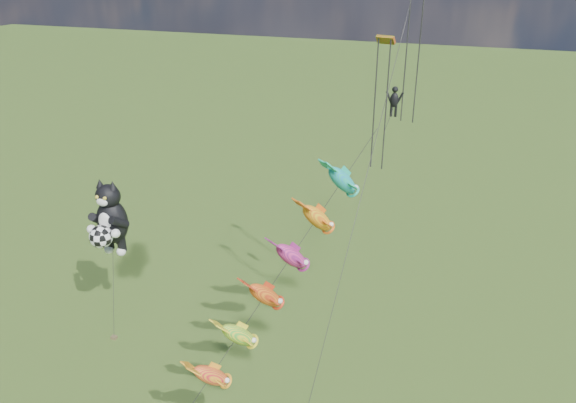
% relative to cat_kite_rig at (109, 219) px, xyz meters
% --- Properties ---
extents(ground, '(300.00, 300.00, 0.00)m').
position_rel_cat_kite_rig_xyz_m(ground, '(1.91, -5.41, -7.93)').
color(ground, '#234110').
extents(cat_kite_rig, '(2.74, 4.22, 10.76)m').
position_rel_cat_kite_rig_xyz_m(cat_kite_rig, '(0.00, 0.00, 0.00)').
color(cat_kite_rig, brown).
rests_on(cat_kite_rig, ground).
extents(fish_windsock_rig, '(8.69, 13.52, 15.73)m').
position_rel_cat_kite_rig_xyz_m(fish_windsock_rig, '(13.98, -4.48, 0.93)').
color(fish_windsock_rig, brown).
rests_on(fish_windsock_rig, ground).
extents(parafoil_rig, '(2.99, 17.43, 24.40)m').
position_rel_cat_kite_rig_xyz_m(parafoil_rig, '(18.28, 2.45, 9.51)').
color(parafoil_rig, brown).
rests_on(parafoil_rig, ground).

